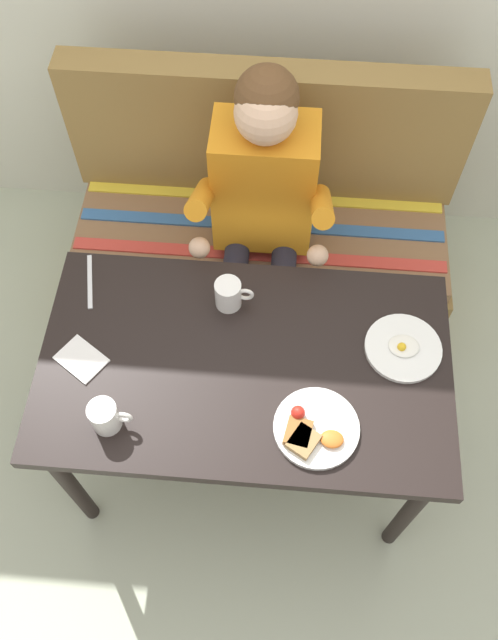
{
  "coord_description": "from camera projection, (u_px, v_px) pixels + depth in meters",
  "views": [
    {
      "loc": [
        0.08,
        -0.85,
        2.43
      ],
      "look_at": [
        0.0,
        0.15,
        0.72
      ],
      "focal_mm": 36.9,
      "sensor_mm": 36.0,
      "label": 1
    }
  ],
  "objects": [
    {
      "name": "coffee_mug",
      "position": [
        229.0,
        294.0,
        1.96
      ],
      "size": [
        0.12,
        0.08,
        0.1
      ],
      "color": "white",
      "rests_on": "table"
    },
    {
      "name": "person",
      "position": [
        263.0,
        204.0,
        2.19
      ],
      "size": [
        0.45,
        0.61,
        1.21
      ],
      "color": "orange",
      "rests_on": "ground"
    },
    {
      "name": "knife",
      "position": [
        90.0,
        281.0,
        2.04
      ],
      "size": [
        0.06,
        0.2,
        0.0
      ],
      "primitive_type": "cube",
      "rotation": [
        0.0,
        0.0,
        0.22
      ],
      "color": "silver",
      "rests_on": "table"
    },
    {
      "name": "table",
      "position": [
        245.0,
        375.0,
        1.97
      ],
      "size": [
        1.2,
        0.7,
        0.73
      ],
      "color": "black",
      "rests_on": "ground"
    },
    {
      "name": "plate_eggs",
      "position": [
        403.0,
        348.0,
        1.92
      ],
      "size": [
        0.23,
        0.23,
        0.04
      ],
      "color": "white",
      "rests_on": "table"
    },
    {
      "name": "napkin",
      "position": [
        81.0,
        359.0,
        1.91
      ],
      "size": [
        0.17,
        0.16,
        0.01
      ],
      "primitive_type": "cube",
      "rotation": [
        0.0,
        0.0,
        -0.6
      ],
      "color": "silver",
      "rests_on": "table"
    },
    {
      "name": "couch",
      "position": [
        261.0,
        237.0,
        2.63
      ],
      "size": [
        1.44,
        0.56,
        1.0
      ],
      "color": "olive",
      "rests_on": "ground"
    },
    {
      "name": "plate_breakfast",
      "position": [
        313.0,
        429.0,
        1.79
      ],
      "size": [
        0.24,
        0.24,
        0.05
      ],
      "color": "white",
      "rests_on": "table"
    },
    {
      "name": "ground_plane",
      "position": [
        246.0,
        448.0,
        2.53
      ],
      "size": [
        8.0,
        8.0,
        0.0
      ],
      "primitive_type": "plane",
      "color": "#ADB49A"
    },
    {
      "name": "coffee_mug_second",
      "position": [
        105.0,
        416.0,
        1.76
      ],
      "size": [
        0.12,
        0.08,
        0.1
      ],
      "color": "white",
      "rests_on": "table"
    }
  ]
}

